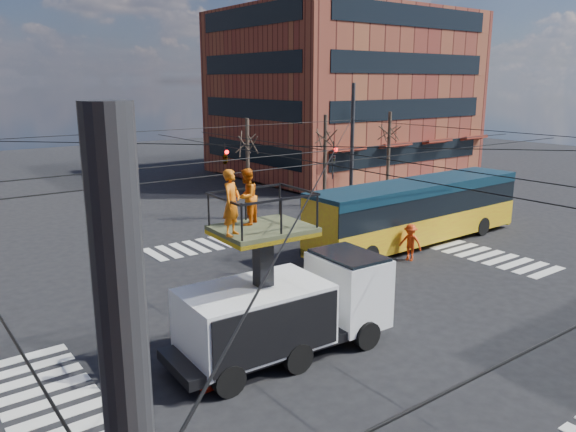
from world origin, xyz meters
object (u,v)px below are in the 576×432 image
(city_bus, at_px, (417,210))
(worker_ground, at_px, (245,302))
(flagger, at_px, (410,242))
(utility_truck, at_px, (286,292))
(traffic_cone, at_px, (206,376))

(city_bus, relative_size, worker_ground, 6.92)
(flagger, bearing_deg, utility_truck, -87.83)
(utility_truck, relative_size, flagger, 4.11)
(traffic_cone, bearing_deg, city_bus, 21.41)
(utility_truck, height_order, flagger, utility_truck)
(city_bus, height_order, worker_ground, city_bus)
(flagger, bearing_deg, worker_ground, -99.44)
(city_bus, distance_m, traffic_cone, 16.64)
(worker_ground, relative_size, flagger, 1.11)
(traffic_cone, height_order, flagger, flagger)
(utility_truck, xyz_separation_m, city_bus, (12.48, 5.65, -0.24))
(city_bus, relative_size, traffic_cone, 17.39)
(utility_truck, height_order, worker_ground, utility_truck)
(worker_ground, bearing_deg, traffic_cone, 142.86)
(utility_truck, height_order, traffic_cone, utility_truck)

